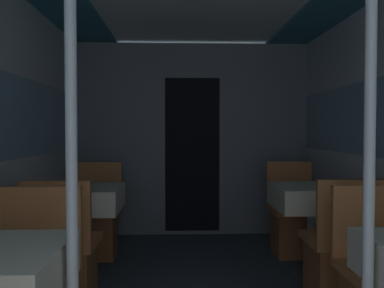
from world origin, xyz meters
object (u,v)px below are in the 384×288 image
Objects in this scene: chair_left_near_1 at (64,266)px; chair_right_near_1 at (339,263)px; dining_table_right_1 at (313,200)px; dining_table_left_1 at (82,202)px; support_pole_right_0 at (369,157)px; chair_right_far_1 at (294,225)px; chair_left_far_1 at (96,227)px; support_pole_left_0 at (72,158)px.

chair_left_near_1 is 1.95m from chair_right_near_1.
dining_table_left_1 is at bearing 180.00° from dining_table_right_1.
support_pole_right_0 is 2.48× the size of chair_right_far_1.
dining_table_right_1 is 0.69m from chair_right_near_1.
chair_right_near_1 is at bearing 148.66° from chair_left_far_1.
dining_table_right_1 is at bearing 16.93° from chair_left_near_1.
chair_left_near_1 is 0.40× the size of support_pole_right_0.
chair_left_near_1 is at bearing 31.34° from chair_right_far_1.
chair_right_near_1 is (1.95, 0.00, 0.00)m from chair_left_near_1.
chair_right_near_1 is at bearing 38.38° from support_pole_left_0.
chair_left_near_1 is 1.00× the size of chair_left_far_1.
chair_left_far_1 is 0.40× the size of support_pole_right_0.
support_pole_right_0 is at bearing -38.38° from chair_left_near_1.
dining_table_left_1 is at bearing 90.00° from chair_left_near_1.
dining_table_right_1 is (1.58, 1.85, -0.49)m from support_pole_left_0.
chair_right_near_1 is at bearing -90.00° from dining_table_right_1.
support_pole_right_0 is (1.58, -1.25, 0.84)m from chair_left_near_1.
chair_left_near_1 is at bearing -90.00° from dining_table_left_1.
dining_table_right_1 is (1.95, -0.59, 0.35)m from chair_left_far_1.
dining_table_left_1 is at bearing 16.93° from chair_right_far_1.
chair_right_far_1 is (1.58, 2.44, -0.84)m from support_pole_left_0.
chair_right_near_1 and chair_right_far_1 have the same top height.
dining_table_left_1 is 0.69m from chair_left_near_1.
chair_left_near_1 is at bearing -163.07° from dining_table_right_1.
chair_right_far_1 is (1.95, 0.00, 0.00)m from chair_left_far_1.
chair_right_near_1 is 1.19m from chair_right_far_1.
support_pole_left_0 is 1.22m from support_pole_right_0.
support_pole_left_0 is 2.48× the size of chair_left_far_1.
support_pole_left_0 is 1.00× the size of support_pole_right_0.
support_pole_right_0 is 2.61m from chair_right_far_1.
dining_table_left_1 is at bearing 130.59° from support_pole_right_0.
dining_table_left_1 is 1.00× the size of dining_table_right_1.
chair_left_near_1 is 1.19m from chair_left_far_1.
chair_right_near_1 reaches higher than dining_table_left_1.
support_pole_left_0 is 2.61m from chair_left_far_1.
dining_table_left_1 is (-0.37, 1.85, -0.49)m from support_pole_left_0.
chair_left_near_1 and chair_left_far_1 have the same top height.
chair_left_near_1 is 2.07m from dining_table_right_1.
support_pole_right_0 is at bearing 0.00° from support_pole_left_0.
support_pole_left_0 is 2.48× the size of chair_left_near_1.
dining_table_left_1 is at bearing 163.07° from chair_right_near_1.
support_pole_right_0 is at bearing -106.37° from chair_right_near_1.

